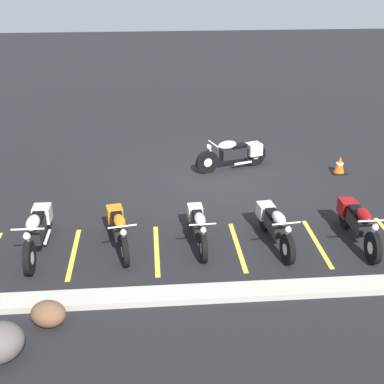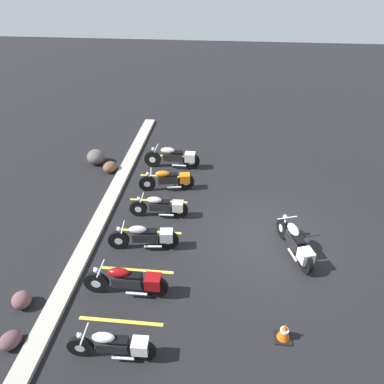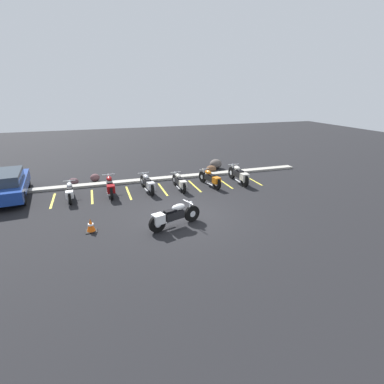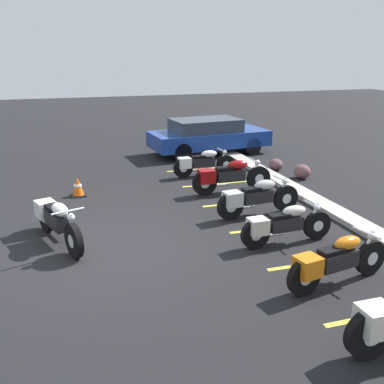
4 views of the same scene
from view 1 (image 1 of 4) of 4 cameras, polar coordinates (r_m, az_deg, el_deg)
ground at (r=14.91m, az=2.62°, el=1.38°), size 60.00×60.00×0.00m
motorcycle_white_featured at (r=15.53m, az=4.64°, el=4.13°), size 2.14×0.95×0.87m
parked_bike_1 at (r=12.12m, az=17.25°, el=-3.04°), size 0.62×2.22×0.88m
parked_bike_2 at (r=11.65m, az=8.75°, el=-3.42°), size 0.63×2.12×0.83m
parked_bike_3 at (r=11.55m, az=0.69°, el=-3.53°), size 0.55×1.98×0.78m
parked_bike_4 at (r=11.52m, az=-7.83°, el=-3.75°), size 0.71×2.05×0.81m
parked_bike_5 at (r=11.69m, az=-16.19°, el=-3.86°), size 0.64×2.29×0.90m
concrete_curb at (r=10.13m, az=6.59°, el=-10.45°), size 18.00×0.50×0.12m
landscape_rock_0 at (r=9.58m, az=-15.08°, el=-12.43°), size 0.77×0.73×0.43m
traffic_cone at (r=15.81m, az=15.47°, el=2.78°), size 0.40×0.40×0.51m
stall_line_2 at (r=12.00m, az=13.19°, el=-5.32°), size 0.10×2.10×0.00m
stall_line_3 at (r=11.61m, az=4.91°, el=-5.81°), size 0.10×2.10×0.00m
stall_line_4 at (r=11.46m, az=-3.79°, el=-6.19°), size 0.10×2.10×0.00m
stall_line_5 at (r=11.58m, az=-12.52°, el=-6.43°), size 0.10×2.10×0.00m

